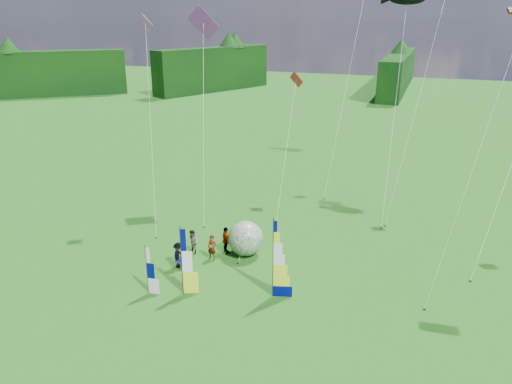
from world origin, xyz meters
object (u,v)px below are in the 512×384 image
(side_banner_far, at_px, (147,270))
(camp_chair, at_px, (181,261))
(bol_inflatable, at_px, (245,238))
(spectator_a, at_px, (212,248))
(kite_whale, at_px, (396,97))
(spectator_d, at_px, (226,240))
(spectator_c, at_px, (178,255))
(spectator_b, at_px, (193,242))
(side_banner_left, at_px, (182,262))
(feather_banner_main, at_px, (273,260))

(side_banner_far, relative_size, camp_chair, 2.93)
(bol_inflatable, xyz_separation_m, camp_chair, (-3.16, -3.12, -0.67))
(spectator_a, bearing_deg, kite_whale, 56.86)
(side_banner_far, relative_size, spectator_d, 1.57)
(spectator_a, distance_m, spectator_c, 2.28)
(side_banner_far, distance_m, spectator_b, 5.39)
(side_banner_left, distance_m, spectator_c, 3.40)
(bol_inflatable, distance_m, kite_whale, 16.91)
(spectator_c, distance_m, spectator_d, 3.49)
(spectator_d, height_order, camp_chair, spectator_d)
(feather_banner_main, bearing_deg, camp_chair, 153.72)
(spectator_c, height_order, spectator_d, spectator_d)
(side_banner_left, height_order, side_banner_far, side_banner_left)
(feather_banner_main, bearing_deg, side_banner_left, -179.21)
(side_banner_left, xyz_separation_m, spectator_a, (-0.18, 4.37, -1.17))
(spectator_d, relative_size, camp_chair, 1.86)
(bol_inflatable, bearing_deg, spectator_d, -170.36)
(spectator_a, bearing_deg, spectator_d, 68.44)
(bol_inflatable, height_order, spectator_c, bol_inflatable)
(side_banner_left, relative_size, camp_chair, 4.06)
(side_banner_far, bearing_deg, spectator_b, 83.23)
(bol_inflatable, height_order, spectator_d, bol_inflatable)
(spectator_c, bearing_deg, bol_inflatable, -55.63)
(side_banner_far, distance_m, spectator_d, 6.57)
(kite_whale, bearing_deg, spectator_a, -144.28)
(bol_inflatable, xyz_separation_m, spectator_b, (-3.35, -1.05, -0.34))
(feather_banner_main, relative_size, bol_inflatable, 2.00)
(side_banner_left, bearing_deg, feather_banner_main, -5.40)
(feather_banner_main, distance_m, spectator_b, 7.55)
(spectator_c, height_order, kite_whale, kite_whale)
(spectator_a, relative_size, spectator_d, 0.91)
(side_banner_left, relative_size, spectator_b, 2.44)
(side_banner_far, height_order, spectator_c, side_banner_far)
(spectator_d, bearing_deg, feather_banner_main, -174.42)
(spectator_c, bearing_deg, camp_chair, -112.07)
(bol_inflatable, bearing_deg, feather_banner_main, -52.71)
(spectator_a, height_order, kite_whale, kite_whale)
(side_banner_far, distance_m, spectator_c, 3.38)
(camp_chair, bearing_deg, spectator_c, -170.05)
(spectator_b, relative_size, kite_whale, 0.09)
(side_banner_left, distance_m, bol_inflatable, 6.05)
(camp_chair, bearing_deg, spectator_a, 74.92)
(feather_banner_main, distance_m, spectator_a, 6.04)
(spectator_c, height_order, camp_chair, spectator_c)
(bol_inflatable, xyz_separation_m, spectator_a, (-1.78, -1.39, -0.33))
(feather_banner_main, distance_m, spectator_c, 6.88)
(spectator_a, relative_size, kite_whale, 0.09)
(spectator_b, bearing_deg, bol_inflatable, 44.60)
(spectator_c, relative_size, kite_whale, 0.09)
(side_banner_far, relative_size, kite_whale, 0.16)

